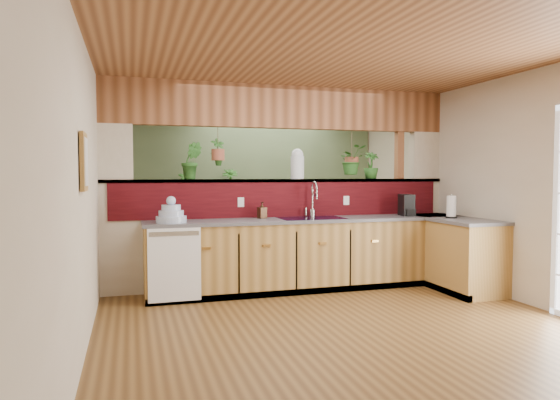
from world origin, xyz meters
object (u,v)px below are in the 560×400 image
object	(u,v)px
coffee_maker	(407,206)
paper_towel	(451,207)
dish_stack	(171,214)
glass_jar	(297,164)
shelving_console	(212,232)
faucet	(313,198)
soap_dispenser	(262,210)

from	to	relation	value
coffee_maker	paper_towel	world-z (taller)	paper_towel
dish_stack	glass_jar	distance (m)	1.84
glass_jar	paper_towel	bearing A→B (deg)	-26.10
dish_stack	glass_jar	bearing A→B (deg)	15.69
dish_stack	shelving_console	distance (m)	2.56
faucet	shelving_console	bearing A→B (deg)	115.04
soap_dispenser	paper_towel	bearing A→B (deg)	-15.37
paper_towel	glass_jar	xyz separation A→B (m)	(-1.77, 0.87, 0.55)
faucet	coffee_maker	distance (m)	1.28
soap_dispenser	shelving_console	bearing A→B (deg)	98.04
faucet	paper_towel	size ratio (longest dim) A/B	1.54
dish_stack	paper_towel	world-z (taller)	dish_stack
dish_stack	glass_jar	size ratio (longest dim) A/B	0.87
dish_stack	soap_dispenser	xyz separation A→B (m)	(1.14, 0.24, 0.01)
soap_dispenser	glass_jar	xyz separation A→B (m)	(0.54, 0.23, 0.59)
soap_dispenser	paper_towel	world-z (taller)	paper_towel
faucet	coffee_maker	world-z (taller)	faucet
dish_stack	shelving_console	world-z (taller)	dish_stack
faucet	coffee_maker	bearing A→B (deg)	-8.21
paper_towel	shelving_console	world-z (taller)	paper_towel
glass_jar	dish_stack	bearing A→B (deg)	-164.31
soap_dispenser	shelving_console	world-z (taller)	soap_dispenser
soap_dispenser	coffee_maker	world-z (taller)	coffee_maker
soap_dispenser	paper_towel	size ratio (longest dim) A/B	0.69
paper_towel	dish_stack	bearing A→B (deg)	173.49
shelving_console	coffee_maker	bearing A→B (deg)	-21.71
coffee_maker	soap_dispenser	bearing A→B (deg)	-174.57
soap_dispenser	coffee_maker	distance (m)	1.96
soap_dispenser	coffee_maker	xyz separation A→B (m)	(1.95, -0.17, 0.03)
coffee_maker	shelving_console	world-z (taller)	coffee_maker
glass_jar	shelving_console	world-z (taller)	glass_jar
faucet	dish_stack	size ratio (longest dim) A/B	1.34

